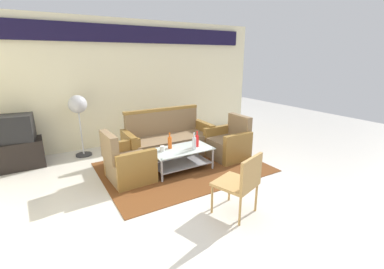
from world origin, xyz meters
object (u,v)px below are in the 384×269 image
object	(u,v)px
armchair_right	(228,144)
coffee_table	(181,156)
television	(14,128)
bottle_clear	(194,143)
armchair_left	(128,164)
wicker_chair	(242,180)
bottle_orange	(170,142)
tv_stand	(20,154)
pedestal_fan	(78,108)
cup	(162,149)
bottle_red	(197,141)
couch	(168,141)

from	to	relation	value
armchair_right	coffee_table	size ratio (longest dim) A/B	0.77
television	bottle_clear	bearing A→B (deg)	153.40
armchair_left	television	size ratio (longest dim) A/B	1.30
bottle_clear	wicker_chair	distance (m)	1.49
wicker_chair	bottle_orange	bearing A→B (deg)	76.00
tv_stand	television	distance (m)	0.50
tv_stand	pedestal_fan	size ratio (longest dim) A/B	0.63
cup	television	xyz separation A→B (m)	(-2.17, 1.60, 0.30)
coffee_table	armchair_left	bearing A→B (deg)	173.21
bottle_red	wicker_chair	size ratio (longest dim) A/B	0.35
coffee_table	tv_stand	world-z (taller)	tv_stand
coffee_table	cup	distance (m)	0.40
couch	bottle_red	world-z (taller)	couch
couch	bottle_red	bearing A→B (deg)	104.43
bottle_clear	pedestal_fan	xyz separation A→B (m)	(-1.59, 1.86, 0.48)
armchair_left	wicker_chair	bearing A→B (deg)	25.61
armchair_right	bottle_red	world-z (taller)	armchair_right
armchair_right	pedestal_fan	size ratio (longest dim) A/B	0.67
bottle_orange	wicker_chair	world-z (taller)	wicker_chair
coffee_table	bottle_orange	world-z (taller)	bottle_orange
bottle_orange	television	size ratio (longest dim) A/B	0.45
wicker_chair	cup	bearing A→B (deg)	82.33
coffee_table	cup	size ratio (longest dim) A/B	11.00
coffee_table	cup	world-z (taller)	cup
cup	wicker_chair	bearing A→B (deg)	-79.17
bottle_clear	cup	world-z (taller)	bottle_clear
television	pedestal_fan	xyz separation A→B (m)	(1.11, 0.05, 0.25)
bottle_orange	cup	world-z (taller)	bottle_orange
coffee_table	bottle_red	size ratio (longest dim) A/B	3.69
bottle_red	wicker_chair	world-z (taller)	wicker_chair
couch	bottle_clear	bearing A→B (deg)	94.66
bottle_clear	pedestal_fan	bearing A→B (deg)	130.45
bottle_clear	wicker_chair	bearing A→B (deg)	-97.71
armchair_right	wicker_chair	distance (m)	2.04
bottle_orange	pedestal_fan	xyz separation A→B (m)	(-1.25, 1.58, 0.49)
bottle_orange	wicker_chair	distance (m)	1.77
pedestal_fan	wicker_chair	distance (m)	3.65
bottle_red	television	distance (m)	3.31
bottle_clear	television	xyz separation A→B (m)	(-2.69, 1.81, 0.23)
armchair_right	tv_stand	bearing A→B (deg)	65.55
armchair_right	cup	bearing A→B (deg)	89.01
coffee_table	couch	bearing A→B (deg)	81.59
armchair_left	coffee_table	world-z (taller)	armchair_left
couch	television	size ratio (longest dim) A/B	2.77
bottle_red	cup	distance (m)	0.67
bottle_orange	armchair_right	bearing A→B (deg)	-3.81
bottle_orange	bottle_red	distance (m)	0.50
coffee_table	bottle_orange	size ratio (longest dim) A/B	3.71
armchair_right	wicker_chair	world-z (taller)	armchair_right
bottle_orange	bottle_red	bearing A→B (deg)	-19.77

